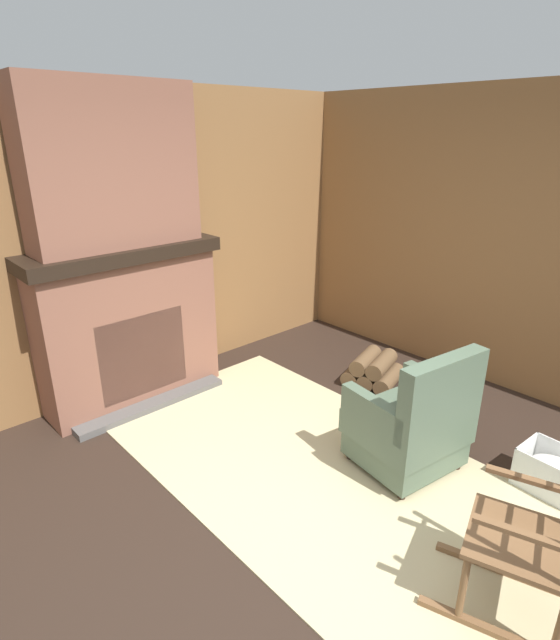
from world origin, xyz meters
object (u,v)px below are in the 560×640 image
(storage_case, at_px, (126,235))
(rocking_chair, at_px, (530,549))
(laundry_basket, at_px, (558,474))
(oil_lamp_vase, at_px, (90,236))
(armchair, at_px, (412,426))
(firewood_stack, at_px, (373,370))

(storage_case, bearing_deg, rocking_chair, 4.79)
(laundry_basket, relative_size, oil_lamp_vase, 1.68)
(rocking_chair, relative_size, storage_case, 4.19)
(storage_case, bearing_deg, armchair, 20.11)
(oil_lamp_vase, xyz_separation_m, storage_case, (0.00, 0.30, -0.03))
(laundry_basket, xyz_separation_m, storage_case, (-3.11, -1.35, 1.31))
(armchair, xyz_separation_m, firewood_stack, (-0.96, 0.84, -0.22))
(laundry_basket, bearing_deg, storage_case, -156.62)
(oil_lamp_vase, relative_size, storage_case, 1.06)
(armchair, bearing_deg, rocking_chair, 160.10)
(armchair, bearing_deg, storage_case, 29.09)
(armchair, relative_size, firewood_stack, 1.62)
(firewood_stack, xyz_separation_m, laundry_basket, (1.77, -0.34, 0.01))
(firewood_stack, bearing_deg, armchair, -41.31)
(armchair, relative_size, storage_case, 3.45)
(armchair, xyz_separation_m, laundry_basket, (0.81, 0.50, -0.21))
(armchair, bearing_deg, firewood_stack, -32.33)
(firewood_stack, distance_m, laundry_basket, 1.80)
(laundry_basket, height_order, storage_case, storage_case)
(armchair, xyz_separation_m, rocking_chair, (1.02, -0.56, 0.05))
(armchair, height_order, laundry_basket, armchair)
(rocking_chair, height_order, storage_case, storage_case)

